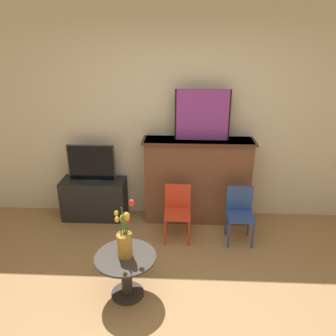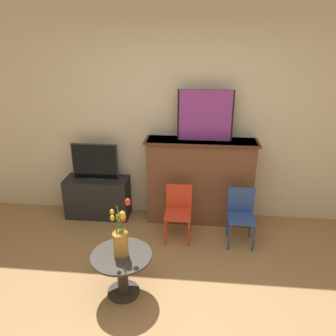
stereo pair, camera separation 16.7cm
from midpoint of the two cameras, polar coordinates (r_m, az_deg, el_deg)
name	(u,v)px [view 2 (the right image)]	position (r m, az deg, el deg)	size (l,w,h in m)	color
wall_back	(184,117)	(4.19, 3.98, 8.86)	(8.00, 0.06, 2.70)	beige
fireplace_mantel	(200,180)	(4.25, 6.68, -2.17)	(1.39, 0.38, 1.11)	brown
painting	(205,116)	(3.99, 7.71, 9.03)	(0.67, 0.03, 0.61)	black
tv_stand	(98,197)	(4.53, -11.07, -5.02)	(0.84, 0.35, 0.54)	#232326
tv_monitor	(95,162)	(4.33, -11.53, 0.99)	(0.61, 0.12, 0.48)	#2D2D2D
chair_red	(178,209)	(3.93, 3.04, -7.12)	(0.31, 0.31, 0.66)	red
chair_blue	(241,213)	(3.96, 13.79, -7.56)	(0.31, 0.31, 0.66)	#2D4C99
side_table	(122,268)	(3.20, -6.44, -16.92)	(0.56, 0.56, 0.44)	#332D28
vase_tulips	(121,236)	(3.01, -6.62, -11.79)	(0.16, 0.18, 0.54)	#B78433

